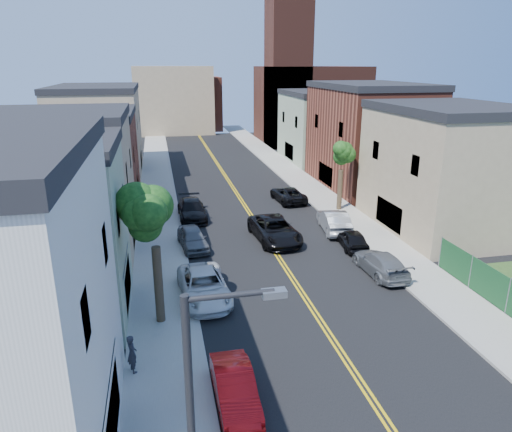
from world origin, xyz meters
TOP-DOWN VIEW (x-y plane):
  - sidewalk_left at (-7.90, 40.00)m, footprint 3.20×100.00m
  - sidewalk_right at (7.90, 40.00)m, footprint 3.20×100.00m
  - curb_left at (-6.15, 40.00)m, footprint 0.30×100.00m
  - curb_right at (6.15, 40.00)m, footprint 0.30×100.00m
  - bldg_left_palegrn at (-14.00, 16.00)m, footprint 9.00×8.00m
  - bldg_left_tan_near at (-14.00, 25.00)m, footprint 9.00×10.00m
  - bldg_left_brick at (-14.00, 36.00)m, footprint 9.00×12.00m
  - bldg_left_tan_far at (-14.00, 50.00)m, footprint 9.00×16.00m
  - bldg_right_tan at (14.00, 24.00)m, footprint 9.00×12.00m
  - bldg_right_brick at (14.00, 38.00)m, footprint 9.00×14.00m
  - bldg_right_palegrn at (14.00, 52.00)m, footprint 9.00×12.00m
  - church at (16.33, 67.07)m, footprint 16.20×14.20m
  - backdrop_left at (-4.00, 82.00)m, footprint 14.00×8.00m
  - backdrop_center at (0.00, 86.00)m, footprint 10.00×8.00m
  - tree_left_mid at (-7.88, 14.01)m, footprint 5.20×5.20m
  - tree_right_far at (7.92, 30.01)m, footprint 4.40×4.40m
  - red_sedan at (-5.23, 7.44)m, footprint 1.50×4.20m
  - white_pickup at (-5.50, 16.12)m, footprint 2.80×5.61m
  - grey_car_left at (-5.50, 23.73)m, footprint 2.23×4.53m
  - black_car_left at (-5.03, 30.42)m, footprint 2.29×5.44m
  - grey_car_right at (5.50, 17.08)m, footprint 2.15×4.91m
  - black_car_right at (5.50, 21.48)m, footprint 2.02×4.11m
  - silver_car_right at (5.50, 25.05)m, footprint 2.42×5.23m
  - dark_car_right_far at (4.25, 33.67)m, footprint 2.74×5.22m
  - black_suv_lane at (0.50, 23.99)m, footprint 3.21×6.23m
  - pedestrian_left at (-9.10, 10.08)m, footprint 0.61×0.72m

SIDE VIEW (x-z plane):
  - sidewalk_left at x=-7.90m, z-range 0.00..0.15m
  - sidewalk_right at x=7.90m, z-range 0.00..0.15m
  - curb_left at x=-6.15m, z-range 0.00..0.15m
  - curb_right at x=6.15m, z-range 0.00..0.15m
  - black_car_right at x=5.50m, z-range 0.00..1.35m
  - red_sedan at x=-5.23m, z-range 0.00..1.38m
  - dark_car_right_far at x=4.25m, z-range 0.00..1.40m
  - grey_car_right at x=5.50m, z-range 0.00..1.40m
  - grey_car_left at x=-5.50m, z-range 0.00..1.49m
  - white_pickup at x=-5.50m, z-range 0.00..1.53m
  - black_car_left at x=-5.03m, z-range 0.00..1.57m
  - silver_car_right at x=5.50m, z-range 0.00..1.66m
  - black_suv_lane at x=0.50m, z-range 0.00..1.68m
  - pedestrian_left at x=-9.10m, z-range 0.15..1.84m
  - bldg_left_brick at x=-14.00m, z-range 0.00..8.00m
  - bldg_left_palegrn at x=-14.00m, z-range 0.00..8.50m
  - bldg_right_palegrn at x=14.00m, z-range 0.00..8.50m
  - bldg_left_tan_near at x=-14.00m, z-range 0.00..9.00m
  - bldg_right_tan at x=14.00m, z-range 0.00..9.00m
  - bldg_left_tan_far at x=-14.00m, z-range 0.00..9.50m
  - bldg_right_brick at x=14.00m, z-range 0.00..10.00m
  - backdrop_center at x=0.00m, z-range 0.00..10.00m
  - tree_right_far at x=7.92m, z-range 1.74..9.77m
  - backdrop_left at x=-4.00m, z-range 0.00..12.00m
  - tree_left_mid at x=-7.88m, z-range 1.94..11.23m
  - church at x=16.33m, z-range -4.06..18.54m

